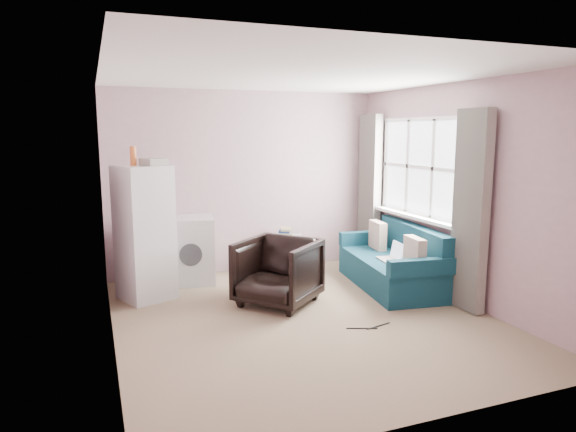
{
  "coord_description": "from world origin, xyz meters",
  "views": [
    {
      "loc": [
        -2.01,
        -4.76,
        1.94
      ],
      "look_at": [
        0.05,
        0.6,
        1.0
      ],
      "focal_mm": 32.0,
      "sensor_mm": 36.0,
      "label": 1
    }
  ],
  "objects_px": {
    "armchair": "(278,269)",
    "sofa": "(395,264)",
    "side_table": "(285,250)",
    "washing_machine": "(190,248)",
    "fridge": "(145,232)"
  },
  "relations": [
    {
      "from": "armchair",
      "to": "sofa",
      "type": "xyz_separation_m",
      "value": [
        1.61,
        0.11,
        -0.13
      ]
    },
    {
      "from": "sofa",
      "to": "side_table",
      "type": "bearing_deg",
      "value": 138.07
    },
    {
      "from": "washing_machine",
      "to": "sofa",
      "type": "bearing_deg",
      "value": -17.15
    },
    {
      "from": "fridge",
      "to": "side_table",
      "type": "relative_size",
      "value": 2.9
    },
    {
      "from": "armchair",
      "to": "fridge",
      "type": "distance_m",
      "value": 1.61
    },
    {
      "from": "fridge",
      "to": "sofa",
      "type": "bearing_deg",
      "value": -34.57
    },
    {
      "from": "armchair",
      "to": "washing_machine",
      "type": "height_order",
      "value": "washing_machine"
    },
    {
      "from": "washing_machine",
      "to": "fridge",
      "type": "bearing_deg",
      "value": -132.23
    },
    {
      "from": "side_table",
      "to": "sofa",
      "type": "distance_m",
      "value": 1.58
    },
    {
      "from": "armchair",
      "to": "sofa",
      "type": "bearing_deg",
      "value": 52.87
    },
    {
      "from": "armchair",
      "to": "sofa",
      "type": "distance_m",
      "value": 1.62
    },
    {
      "from": "armchair",
      "to": "washing_machine",
      "type": "bearing_deg",
      "value": 170.68
    },
    {
      "from": "armchair",
      "to": "sofa",
      "type": "relative_size",
      "value": 0.45
    },
    {
      "from": "armchair",
      "to": "fridge",
      "type": "height_order",
      "value": "fridge"
    },
    {
      "from": "washing_machine",
      "to": "side_table",
      "type": "relative_size",
      "value": 1.4
    }
  ]
}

